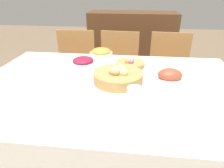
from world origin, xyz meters
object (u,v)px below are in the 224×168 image
object	(u,v)px
bread_basket	(118,76)
drinking_cup	(135,96)
fork	(55,116)
egg_basket	(130,63)
dinner_plate	(83,117)
sideboard	(132,46)
ham_platter	(170,76)
butter_dish	(36,97)
knife	(113,120)
chair_far_center	(118,70)
carrot_bowl	(101,55)
chair_far_left	(75,69)
beet_salad_bowl	(83,64)
spoon	(119,120)
chair_far_right	(168,73)

from	to	relation	value
bread_basket	drinking_cup	size ratio (longest dim) A/B	3.22
fork	drinking_cup	distance (m)	0.41
egg_basket	dinner_plate	bearing A→B (deg)	-105.63
sideboard	ham_platter	world-z (taller)	sideboard
butter_dish	knife	bearing A→B (deg)	-17.61
chair_far_center	carrot_bowl	distance (m)	0.59
chair_far_left	sideboard	bearing A→B (deg)	56.53
beet_salad_bowl	dinner_plate	world-z (taller)	beet_salad_bowl
bread_basket	ham_platter	distance (m)	0.35
fork	spoon	size ratio (longest dim) A/B	1.00
carrot_bowl	knife	size ratio (longest dim) A/B	1.12
bread_basket	knife	world-z (taller)	bread_basket
carrot_bowl	spoon	world-z (taller)	carrot_bowl
carrot_bowl	butter_dish	size ratio (longest dim) A/B	1.36
ham_platter	fork	xyz separation A→B (m)	(-0.61, -0.49, -0.03)
chair_far_right	carrot_bowl	world-z (taller)	chair_far_right
egg_basket	knife	distance (m)	0.71
chair_far_left	spoon	bearing A→B (deg)	-67.78
dinner_plate	knife	size ratio (longest dim) A/B	1.41
egg_basket	fork	size ratio (longest dim) A/B	1.36
sideboard	fork	world-z (taller)	sideboard
sideboard	bread_basket	size ratio (longest dim) A/B	4.03
chair_far_center	butter_dish	distance (m)	1.23
chair_far_center	bread_basket	bearing A→B (deg)	-80.56
egg_basket	butter_dish	bearing A→B (deg)	-131.23
chair_far_center	drinking_cup	bearing A→B (deg)	-76.28
dinner_plate	knife	distance (m)	0.14
chair_far_right	drinking_cup	distance (m)	1.23
chair_far_center	sideboard	distance (m)	1.03
butter_dish	spoon	bearing A→B (deg)	-16.55
drinking_cup	fork	bearing A→B (deg)	-158.28
sideboard	egg_basket	bearing A→B (deg)	-89.37
chair_far_left	ham_platter	xyz separation A→B (m)	(0.90, -0.79, 0.31)
chair_far_left	fork	xyz separation A→B (m)	(0.29, -1.28, 0.28)
sideboard	bread_basket	world-z (taller)	sideboard
carrot_bowl	butter_dish	xyz separation A→B (m)	(-0.25, -0.67, -0.03)
sideboard	beet_salad_bowl	bearing A→B (deg)	-100.85
chair_far_center	egg_basket	bearing A→B (deg)	-71.53
bread_basket	egg_basket	world-z (taller)	bread_basket
ham_platter	dinner_plate	distance (m)	0.68
chair_far_center	carrot_bowl	xyz separation A→B (m)	(-0.10, -0.47, 0.33)
chair_far_right	chair_far_left	bearing A→B (deg)	-175.57
spoon	butter_dish	distance (m)	0.49
chair_far_left	bread_basket	size ratio (longest dim) A/B	2.82
chair_far_center	chair_far_right	world-z (taller)	same
ham_platter	carrot_bowl	bearing A→B (deg)	148.28
ham_platter	chair_far_center	bearing A→B (deg)	117.72
chair_far_right	carrot_bowl	distance (m)	0.87
knife	spoon	distance (m)	0.03
dinner_plate	knife	bearing A→B (deg)	0.00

